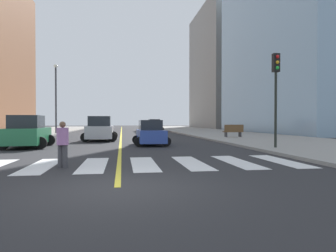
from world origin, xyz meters
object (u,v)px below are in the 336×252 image
car_blue_second (151,133)px  traffic_light_near_corner (276,82)px  car_silver_nearest (100,129)px  pedestrian_crossing (63,142)px  street_lamp (56,93)px  car_green_fourth (28,133)px  park_bench (233,131)px  car_red_third (154,126)px

car_blue_second → traffic_light_near_corner: (6.42, -4.53, 2.95)m
car_silver_nearest → traffic_light_near_corner: 14.15m
pedestrian_crossing → traffic_light_near_corner: bearing=44.1°
street_lamp → car_silver_nearest: bearing=-65.3°
car_silver_nearest → street_lamp: street_lamp is taller
car_blue_second → car_green_fourth: (-7.47, -0.74, 0.13)m
park_bench → street_lamp: 21.80m
car_silver_nearest → traffic_light_near_corner: traffic_light_near_corner is taller
car_silver_nearest → traffic_light_near_corner: (10.03, -9.58, 2.80)m
car_green_fourth → pedestrian_crossing: bearing=-69.8°
car_silver_nearest → pedestrian_crossing: size_ratio=2.81×
car_green_fourth → traffic_light_near_corner: 14.66m
car_red_third → pedestrian_crossing: 39.22m
pedestrian_crossing → street_lamp: bearing=120.8°
car_blue_second → street_lamp: size_ratio=0.45×
car_silver_nearest → pedestrian_crossing: 14.43m
car_red_third → pedestrian_crossing: bearing=76.8°
park_bench → car_blue_second: bearing=126.6°
car_green_fourth → street_lamp: street_lamp is taller
car_blue_second → car_silver_nearest: bearing=-55.4°
car_red_third → car_blue_second: bearing=80.9°
car_green_fourth → pedestrian_crossing: size_ratio=2.80×
park_bench → pedestrian_crossing: 19.85m
traffic_light_near_corner → car_red_third: bearing=-84.7°
car_blue_second → car_green_fourth: 7.50m
car_silver_nearest → street_lamp: size_ratio=0.53×
car_red_third → pedestrian_crossing: car_red_third is taller
traffic_light_near_corner → park_bench: size_ratio=2.81×
car_blue_second → park_bench: 10.36m
car_blue_second → car_green_fourth: car_green_fourth is taller
traffic_light_near_corner → car_green_fourth: bearing=-15.3°
car_silver_nearest → car_blue_second: (3.61, -5.05, -0.15)m
car_red_third → car_green_fourth: 31.80m
car_green_fourth → traffic_light_near_corner: (13.88, -3.79, 2.82)m
car_green_fourth → car_blue_second: bearing=3.2°
traffic_light_near_corner → park_bench: (1.70, 10.98, -3.03)m
traffic_light_near_corner → street_lamp: street_lamp is taller
car_silver_nearest → car_green_fourth: 6.95m
pedestrian_crossing → street_lamp: size_ratio=0.19×
car_red_third → street_lamp: bearing=37.4°
car_blue_second → car_red_third: car_red_third is taller
street_lamp → car_green_fourth: bearing=-83.3°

